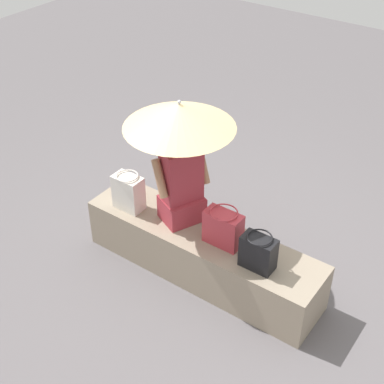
# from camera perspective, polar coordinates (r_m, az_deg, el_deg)

# --- Properties ---
(ground_plane) EXTENTS (14.00, 14.00, 0.00)m
(ground_plane) POSITION_cam_1_polar(r_m,az_deg,el_deg) (5.00, 1.00, -8.24)
(ground_plane) COLOR #605B5E
(stone_bench) EXTENTS (2.16, 0.52, 0.46)m
(stone_bench) POSITION_cam_1_polar(r_m,az_deg,el_deg) (4.84, 1.03, -6.28)
(stone_bench) COLOR gray
(stone_bench) RESTS_ON ground
(person_seated) EXTENTS (0.39, 0.51, 0.90)m
(person_seated) POSITION_cam_1_polar(r_m,az_deg,el_deg) (4.62, -1.07, 1.10)
(person_seated) COLOR #992D38
(person_seated) RESTS_ON stone_bench
(parasol) EXTENTS (0.89, 0.89, 1.13)m
(parasol) POSITION_cam_1_polar(r_m,az_deg,el_deg) (4.30, -1.31, 7.82)
(parasol) COLOR #B7B7BC
(parasol) RESTS_ON stone_bench
(handbag_black) EXTENTS (0.27, 0.20, 0.30)m
(handbag_black) POSITION_cam_1_polar(r_m,az_deg,el_deg) (4.32, 6.79, -6.14)
(handbag_black) COLOR black
(handbag_black) RESTS_ON stone_bench
(tote_bag_canvas) EXTENTS (0.31, 0.23, 0.32)m
(tote_bag_canvas) POSITION_cam_1_polar(r_m,az_deg,el_deg) (4.50, 3.20, -3.69)
(tote_bag_canvas) COLOR #B2333D
(tote_bag_canvas) RESTS_ON stone_bench
(shoulder_bag_spare) EXTENTS (0.26, 0.20, 0.34)m
(shoulder_bag_spare) POSITION_cam_1_polar(r_m,az_deg,el_deg) (4.90, -6.53, 0.01)
(shoulder_bag_spare) COLOR silver
(shoulder_bag_spare) RESTS_ON stone_bench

